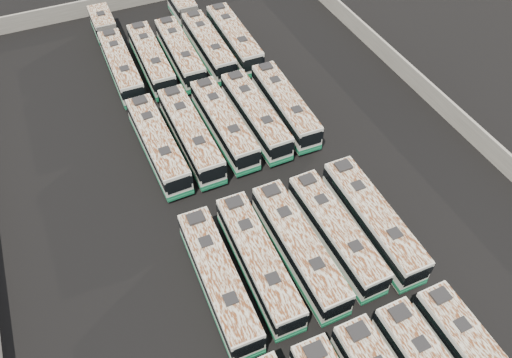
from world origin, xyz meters
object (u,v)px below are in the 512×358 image
at_px(bus_midfront_left, 258,261).
at_px(bus_midback_far_left, 158,144).
at_px(bus_midback_right, 255,115).
at_px(bus_back_far_right, 234,39).
at_px(bus_back_center, 180,53).
at_px(bus_midfront_far_right, 372,220).
at_px(bus_back_right, 199,32).
at_px(bus_midfront_far_left, 219,279).
at_px(bus_midfront_center, 299,248).
at_px(bus_midback_center, 224,123).
at_px(bus_back_far_left, 115,52).
at_px(bus_midfront_right, 336,232).
at_px(bus_midback_left, 191,134).
at_px(bus_back_left, 151,59).
at_px(bus_midback_far_right, 285,105).

distance_m(bus_midfront_left, bus_midback_far_left, 15.89).
relative_size(bus_midback_right, bus_back_far_right, 0.98).
distance_m(bus_back_center, bus_back_far_right, 6.71).
relative_size(bus_midfront_left, bus_midback_far_left, 0.99).
height_order(bus_midfront_far_right, bus_back_right, bus_midfront_far_right).
bearing_deg(bus_midfront_far_left, bus_midfront_center, 1.72).
distance_m(bus_midfront_far_right, bus_midback_center, 17.33).
distance_m(bus_midfront_far_right, bus_back_far_left, 35.21).
relative_size(bus_midfront_far_left, bus_back_far_right, 0.98).
bearing_deg(bus_midfront_right, bus_back_center, 95.54).
distance_m(bus_midback_left, bus_back_center, 13.86).
bearing_deg(bus_midback_right, bus_back_left, 116.01).
height_order(bus_midfront_far_left, bus_midback_left, bus_midback_left).
height_order(bus_midfront_right, bus_back_center, bus_back_center).
relative_size(bus_midfront_right, bus_midback_far_left, 0.97).
distance_m(bus_midfront_right, bus_back_right, 32.23).
bearing_deg(bus_midfront_left, bus_midback_left, 91.42).
relative_size(bus_midfront_center, bus_back_left, 1.02).
xyz_separation_m(bus_midback_far_left, bus_back_far_left, (-0.09, 16.74, -0.05)).
bearing_deg(bus_back_left, bus_midfront_center, -82.35).
distance_m(bus_back_far_left, bus_back_right, 10.19).
bearing_deg(bus_back_far_right, bus_midfront_far_right, -88.63).
distance_m(bus_midback_right, bus_back_right, 16.54).
distance_m(bus_midfront_center, bus_back_left, 29.53).
relative_size(bus_back_left, bus_back_right, 0.65).
relative_size(bus_midfront_left, bus_midfront_center, 0.99).
distance_m(bus_midfront_center, bus_midfront_far_right, 6.75).
bearing_deg(bus_midback_right, bus_midback_far_left, 180.00).
bearing_deg(bus_midfront_left, bus_midback_far_right, 58.58).
bearing_deg(bus_back_center, bus_back_far_right, 2.32).
distance_m(bus_midfront_right, bus_midback_left, 17.04).
height_order(bus_midfront_left, bus_midback_far_left, bus_midback_far_left).
bearing_deg(bus_midback_left, bus_back_far_right, 53.04).
relative_size(bus_midfront_right, bus_midback_right, 0.98).
distance_m(bus_midfront_left, bus_back_left, 29.16).
relative_size(bus_midfront_left, bus_back_right, 0.65).
xyz_separation_m(bus_midfront_far_right, bus_midback_far_left, (-13.43, 15.77, -0.02)).
xyz_separation_m(bus_midfront_right, bus_midback_center, (-3.37, 15.80, 0.04)).
bearing_deg(bus_midfront_center, bus_midfront_far_left, -179.84).
height_order(bus_midfront_center, bus_back_left, bus_midfront_center).
bearing_deg(bus_midfront_right, bus_midback_far_left, 121.63).
bearing_deg(bus_midback_left, bus_back_left, 89.45).
bearing_deg(bus_back_right, bus_back_center, -137.14).
relative_size(bus_midfront_left, bus_midback_center, 1.00).
distance_m(bus_midfront_left, bus_midfront_right, 6.77).
relative_size(bus_midfront_center, bus_back_right, 0.66).
xyz_separation_m(bus_midfront_far_right, bus_midback_far_right, (-0.02, 16.04, -0.05)).
relative_size(bus_midfront_right, bus_back_right, 0.64).
xyz_separation_m(bus_midback_far_left, bus_midback_left, (3.23, 0.01, 0.02)).
bearing_deg(bus_midback_far_right, bus_midfront_center, -111.40).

